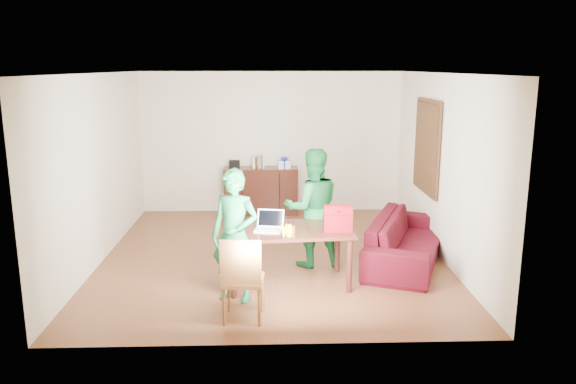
{
  "coord_description": "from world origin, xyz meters",
  "views": [
    {
      "loc": [
        -0.04,
        -8.04,
        2.8
      ],
      "look_at": [
        0.2,
        -0.92,
        1.19
      ],
      "focal_mm": 35.0,
      "sensor_mm": 36.0,
      "label": 1
    }
  ],
  "objects_px": {
    "person_far": "(313,208)",
    "chair": "(243,295)",
    "bottle": "(293,231)",
    "table": "(289,236)",
    "laptop": "(268,227)",
    "sofa": "(407,239)",
    "person_near": "(235,236)",
    "red_bag": "(338,221)"
  },
  "relations": [
    {
      "from": "person_near",
      "to": "sofa",
      "type": "distance_m",
      "value": 2.77
    },
    {
      "from": "table",
      "to": "laptop",
      "type": "distance_m",
      "value": 0.31
    },
    {
      "from": "person_far",
      "to": "red_bag",
      "type": "height_order",
      "value": "person_far"
    },
    {
      "from": "chair",
      "to": "bottle",
      "type": "xyz_separation_m",
      "value": [
        0.59,
        0.68,
        0.55
      ]
    },
    {
      "from": "chair",
      "to": "person_near",
      "type": "height_order",
      "value": "person_near"
    },
    {
      "from": "red_bag",
      "to": "sofa",
      "type": "height_order",
      "value": "red_bag"
    },
    {
      "from": "table",
      "to": "chair",
      "type": "bearing_deg",
      "value": -122.6
    },
    {
      "from": "bottle",
      "to": "sofa",
      "type": "bearing_deg",
      "value": 34.44
    },
    {
      "from": "red_bag",
      "to": "person_far",
      "type": "bearing_deg",
      "value": 109.77
    },
    {
      "from": "bottle",
      "to": "laptop",
      "type": "bearing_deg",
      "value": 138.46
    },
    {
      "from": "person_near",
      "to": "person_far",
      "type": "bearing_deg",
      "value": 69.47
    },
    {
      "from": "chair",
      "to": "person_far",
      "type": "xyz_separation_m",
      "value": [
        0.91,
        1.76,
        0.55
      ]
    },
    {
      "from": "table",
      "to": "person_near",
      "type": "distance_m",
      "value": 0.82
    },
    {
      "from": "table",
      "to": "sofa",
      "type": "height_order",
      "value": "table"
    },
    {
      "from": "person_near",
      "to": "bottle",
      "type": "xyz_separation_m",
      "value": [
        0.7,
        0.12,
        0.02
      ]
    },
    {
      "from": "person_far",
      "to": "red_bag",
      "type": "bearing_deg",
      "value": 98.34
    },
    {
      "from": "chair",
      "to": "sofa",
      "type": "distance_m",
      "value": 2.95
    },
    {
      "from": "person_near",
      "to": "sofa",
      "type": "relative_size",
      "value": 0.71
    },
    {
      "from": "table",
      "to": "sofa",
      "type": "xyz_separation_m",
      "value": [
        1.75,
        0.82,
        -0.33
      ]
    },
    {
      "from": "person_far",
      "to": "bottle",
      "type": "relative_size",
      "value": 10.32
    },
    {
      "from": "person_near",
      "to": "sofa",
      "type": "height_order",
      "value": "person_near"
    },
    {
      "from": "person_far",
      "to": "sofa",
      "type": "height_order",
      "value": "person_far"
    },
    {
      "from": "table",
      "to": "bottle",
      "type": "height_order",
      "value": "bottle"
    },
    {
      "from": "person_near",
      "to": "laptop",
      "type": "height_order",
      "value": "person_near"
    },
    {
      "from": "bottle",
      "to": "sofa",
      "type": "distance_m",
      "value": 2.13
    },
    {
      "from": "bottle",
      "to": "sofa",
      "type": "xyz_separation_m",
      "value": [
        1.7,
        1.17,
        -0.5
      ]
    },
    {
      "from": "bottle",
      "to": "red_bag",
      "type": "xyz_separation_m",
      "value": [
        0.58,
        0.25,
        0.05
      ]
    },
    {
      "from": "person_far",
      "to": "laptop",
      "type": "xyz_separation_m",
      "value": [
        -0.62,
        -0.81,
        -0.04
      ]
    },
    {
      "from": "chair",
      "to": "sofa",
      "type": "bearing_deg",
      "value": 43.34
    },
    {
      "from": "table",
      "to": "person_far",
      "type": "height_order",
      "value": "person_far"
    },
    {
      "from": "laptop",
      "to": "sofa",
      "type": "relative_size",
      "value": 0.17
    },
    {
      "from": "bottle",
      "to": "table",
      "type": "bearing_deg",
      "value": 97.01
    },
    {
      "from": "person_near",
      "to": "laptop",
      "type": "xyz_separation_m",
      "value": [
        0.4,
        0.39,
        -0.01
      ]
    },
    {
      "from": "table",
      "to": "laptop",
      "type": "relative_size",
      "value": 4.37
    },
    {
      "from": "sofa",
      "to": "laptop",
      "type": "bearing_deg",
      "value": 136.07
    },
    {
      "from": "table",
      "to": "person_near",
      "type": "bearing_deg",
      "value": -149.44
    },
    {
      "from": "person_far",
      "to": "laptop",
      "type": "height_order",
      "value": "person_far"
    },
    {
      "from": "laptop",
      "to": "bottle",
      "type": "relative_size",
      "value": 2.35
    },
    {
      "from": "table",
      "to": "bottle",
      "type": "xyz_separation_m",
      "value": [
        0.04,
        -0.35,
        0.18
      ]
    },
    {
      "from": "person_near",
      "to": "red_bag",
      "type": "height_order",
      "value": "person_near"
    },
    {
      "from": "chair",
      "to": "person_far",
      "type": "relative_size",
      "value": 0.59
    },
    {
      "from": "person_far",
      "to": "chair",
      "type": "bearing_deg",
      "value": 53.53
    }
  ]
}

